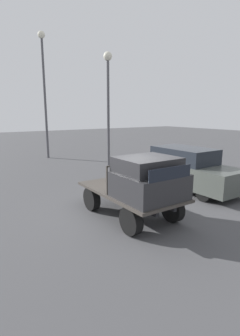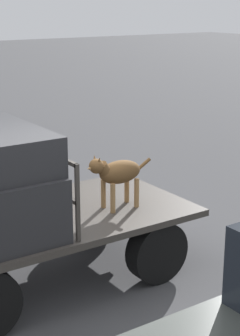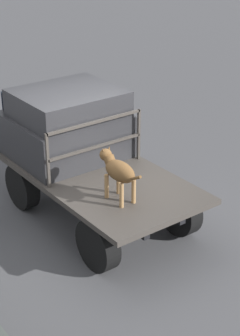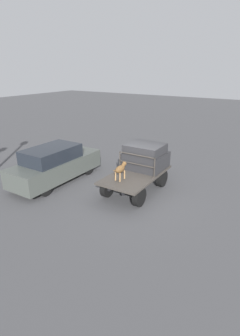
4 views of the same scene
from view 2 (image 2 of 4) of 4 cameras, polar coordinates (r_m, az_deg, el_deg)
ground_plane at (r=6.95m, az=-7.37°, el=-11.18°), size 80.00×80.00×0.00m
flatbed_truck at (r=6.71m, az=-7.56°, el=-6.80°), size 3.48×1.82×0.82m
truck_headboard at (r=6.42m, az=-8.08°, el=-0.34°), size 0.04×1.70×0.84m
dog at (r=6.67m, az=-0.38°, el=-0.52°), size 0.91×0.28×0.70m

